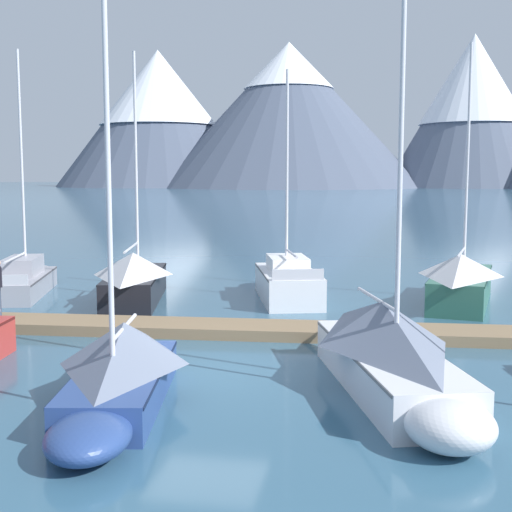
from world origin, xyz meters
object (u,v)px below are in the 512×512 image
(sailboat_far_berth, at_px, (286,280))
(sailboat_end_of_dock, at_px, (462,279))
(sailboat_nearest_berth, at_px, (26,278))
(sailboat_mid_dock_port, at_px, (136,276))
(sailboat_outer_slip, at_px, (391,352))
(sailboat_mid_dock_starboard, at_px, (119,370))

(sailboat_far_berth, relative_size, sailboat_end_of_dock, 0.90)
(sailboat_far_berth, bearing_deg, sailboat_nearest_berth, -175.76)
(sailboat_mid_dock_port, relative_size, sailboat_end_of_dock, 0.98)
(sailboat_mid_dock_port, distance_m, sailboat_far_berth, 5.40)
(sailboat_nearest_berth, relative_size, sailboat_far_berth, 1.11)
(sailboat_far_berth, relative_size, sailboat_outer_slip, 0.96)
(sailboat_mid_dock_starboard, bearing_deg, sailboat_far_berth, 83.35)
(sailboat_mid_dock_port, height_order, sailboat_outer_slip, sailboat_mid_dock_port)
(sailboat_nearest_berth, relative_size, sailboat_end_of_dock, 1.00)
(sailboat_mid_dock_starboard, height_order, sailboat_outer_slip, sailboat_mid_dock_starboard)
(sailboat_mid_dock_port, distance_m, sailboat_end_of_dock, 11.53)
(sailboat_nearest_berth, xyz_separation_m, sailboat_outer_slip, (13.57, -9.98, 0.31))
(sailboat_nearest_berth, bearing_deg, sailboat_mid_dock_port, -7.95)
(sailboat_mid_dock_starboard, distance_m, sailboat_far_berth, 12.66)
(sailboat_end_of_dock, bearing_deg, sailboat_far_berth, -179.52)
(sailboat_mid_dock_starboard, bearing_deg, sailboat_nearest_berth, 125.35)
(sailboat_far_berth, height_order, sailboat_end_of_dock, sailboat_end_of_dock)
(sailboat_end_of_dock, bearing_deg, sailboat_nearest_berth, -177.21)
(sailboat_far_berth, bearing_deg, sailboat_end_of_dock, 0.48)
(sailboat_nearest_berth, distance_m, sailboat_far_berth, 9.90)
(sailboat_far_berth, xyz_separation_m, sailboat_end_of_dock, (6.22, 0.05, 0.21))
(sailboat_outer_slip, bearing_deg, sailboat_far_berth, 109.06)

